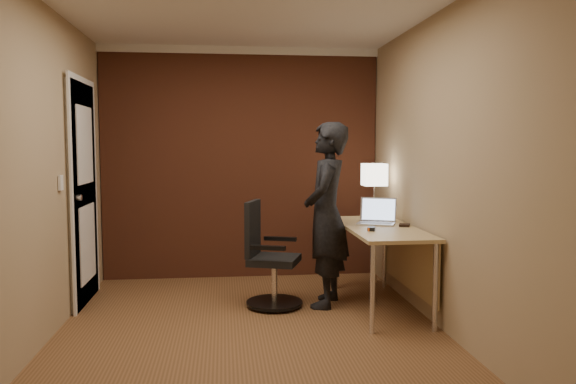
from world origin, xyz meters
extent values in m
plane|color=brown|center=(0.00, 0.00, 0.00)|extent=(4.00, 4.00, 0.00)
plane|color=white|center=(0.00, 0.00, 2.50)|extent=(4.00, 4.00, 0.00)
plane|color=tan|center=(0.00, 2.00, 1.25)|extent=(3.00, 0.00, 3.00)
plane|color=tan|center=(0.00, -2.00, 1.25)|extent=(3.00, 0.00, 3.00)
plane|color=tan|center=(-1.50, 0.00, 1.25)|extent=(0.00, 4.00, 4.00)
plane|color=tan|center=(1.50, 0.00, 1.25)|extent=(0.00, 4.00, 4.00)
cube|color=brown|center=(0.00, 1.97, 1.25)|extent=(2.98, 0.06, 2.50)
cube|color=silver|center=(0.00, 1.96, 2.46)|extent=(3.00, 0.08, 0.08)
cube|color=silver|center=(-1.46, 0.00, 2.46)|extent=(0.08, 4.00, 0.08)
cube|color=silver|center=(1.46, 0.00, 2.46)|extent=(0.08, 4.00, 0.08)
cube|color=silver|center=(-1.48, 1.10, 1.00)|extent=(0.05, 0.82, 2.02)
cube|color=silver|center=(-1.46, 1.10, 1.00)|extent=(0.02, 0.92, 2.12)
cylinder|color=silver|center=(-1.43, 0.77, 1.00)|extent=(0.05, 0.05, 0.05)
cube|color=silver|center=(-1.49, 0.45, 1.15)|extent=(0.02, 0.08, 0.12)
cube|color=tan|center=(1.18, 0.62, 0.71)|extent=(0.60, 1.50, 0.03)
cube|color=tan|center=(1.46, 0.62, 0.43)|extent=(0.02, 1.38, 0.54)
cylinder|color=silver|center=(0.93, -0.07, 0.35)|extent=(0.04, 0.04, 0.70)
cylinder|color=silver|center=(0.93, 1.31, 0.35)|extent=(0.04, 0.04, 0.70)
cylinder|color=silver|center=(1.43, -0.07, 0.35)|extent=(0.04, 0.04, 0.70)
cylinder|color=silver|center=(1.43, 1.31, 0.35)|extent=(0.04, 0.04, 0.70)
cube|color=silver|center=(1.30, 1.28, 0.74)|extent=(0.11, 0.11, 0.01)
cylinder|color=silver|center=(1.30, 1.28, 0.90)|extent=(0.01, 0.01, 0.30)
cube|color=white|center=(1.30, 1.28, 1.16)|extent=(0.22, 0.22, 0.22)
cube|color=silver|center=(1.18, 0.76, 0.74)|extent=(0.39, 0.34, 0.01)
cube|color=silver|center=(1.23, 0.86, 0.85)|extent=(0.33, 0.18, 0.22)
cube|color=#B2CCF2|center=(1.23, 0.85, 0.85)|extent=(0.29, 0.16, 0.19)
cube|color=gray|center=(1.18, 0.75, 0.75)|extent=(0.31, 0.23, 0.00)
cube|color=black|center=(1.04, 0.39, 0.75)|extent=(0.09, 0.11, 0.03)
cube|color=black|center=(1.40, 0.60, 0.74)|extent=(0.12, 0.14, 0.02)
cylinder|color=black|center=(0.25, 0.74, 0.04)|extent=(0.51, 0.51, 0.03)
cylinder|color=silver|center=(0.25, 0.74, 0.23)|extent=(0.05, 0.05, 0.38)
cube|color=black|center=(0.25, 0.74, 0.42)|extent=(0.53, 0.53, 0.06)
cube|color=black|center=(0.06, 0.81, 0.70)|extent=(0.17, 0.37, 0.50)
cube|color=black|center=(0.33, 0.96, 0.58)|extent=(0.31, 0.14, 0.04)
cube|color=black|center=(0.17, 0.52, 0.58)|extent=(0.31, 0.14, 0.04)
imported|color=black|center=(0.72, 0.74, 0.83)|extent=(0.57, 0.70, 1.65)
camera|label=1|loc=(-0.20, -4.18, 1.45)|focal=35.00mm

